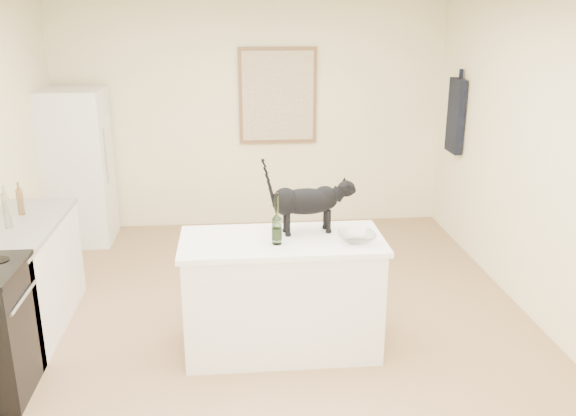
{
  "coord_description": "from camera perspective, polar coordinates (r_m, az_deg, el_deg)",
  "views": [
    {
      "loc": [
        -0.25,
        -4.39,
        2.5
      ],
      "look_at": [
        0.15,
        -0.15,
        1.12
      ],
      "focal_mm": 38.24,
      "sensor_mm": 36.0,
      "label": 1
    }
  ],
  "objects": [
    {
      "name": "black_cat",
      "position": [
        4.56,
        1.66,
        0.31
      ],
      "size": [
        0.65,
        0.27,
        0.44
      ],
      "primitive_type": null,
      "rotation": [
        0.0,
        0.0,
        0.13
      ],
      "color": "black",
      "rests_on": "island_top"
    },
    {
      "name": "artwork_frame",
      "position": [
        7.2,
        -0.95,
        10.37
      ],
      "size": [
        0.9,
        0.03,
        1.1
      ],
      "primitive_type": "cube",
      "color": "brown",
      "rests_on": "wall_back"
    },
    {
      "name": "wine_bottle",
      "position": [
        4.35,
        -1.05,
        -1.31
      ],
      "size": [
        0.08,
        0.08,
        0.33
      ],
      "primitive_type": "cylinder",
      "rotation": [
        0.0,
        0.0,
        -0.12
      ],
      "color": "#2B5823",
      "rests_on": "island_top"
    },
    {
      "name": "floor",
      "position": [
        5.06,
        -1.89,
        -11.66
      ],
      "size": [
        5.5,
        5.5,
        0.0
      ],
      "primitive_type": "plane",
      "color": "#A27756",
      "rests_on": "ground"
    },
    {
      "name": "artwork_canvas",
      "position": [
        7.18,
        -0.94,
        10.36
      ],
      "size": [
        0.82,
        0.0,
        1.02
      ],
      "primitive_type": "cube",
      "color": "beige",
      "rests_on": "wall_back"
    },
    {
      "name": "left_countertop",
      "position": [
        5.25,
        -23.97,
        -1.64
      ],
      "size": [
        0.62,
        1.44,
        0.04
      ],
      "primitive_type": "cube",
      "color": "gray",
      "rests_on": "left_cabinets"
    },
    {
      "name": "island_top",
      "position": [
        4.51,
        -0.57,
        -3.11
      ],
      "size": [
        1.5,
        0.7,
        0.04
      ],
      "primitive_type": "cube",
      "color": "white",
      "rests_on": "island_base"
    },
    {
      "name": "fridge_paper",
      "position": [
        7.04,
        -16.54,
        7.67
      ],
      "size": [
        0.03,
        0.12,
        0.16
      ],
      "primitive_type": "cube",
      "rotation": [
        0.0,
        0.0,
        -0.25
      ],
      "color": "white",
      "rests_on": "fridge"
    },
    {
      "name": "island_base",
      "position": [
        4.69,
        -0.56,
        -8.25
      ],
      "size": [
        1.44,
        0.67,
        0.86
      ],
      "primitive_type": "cube",
      "color": "white",
      "rests_on": "floor"
    },
    {
      "name": "hanging_garment",
      "position": [
        6.98,
        15.34,
        8.26
      ],
      "size": [
        0.08,
        0.34,
        0.8
      ],
      "primitive_type": "cube",
      "color": "black",
      "rests_on": "wall_right"
    },
    {
      "name": "wall_right",
      "position": [
        5.2,
        23.6,
        3.06
      ],
      "size": [
        0.0,
        5.5,
        5.5
      ],
      "primitive_type": "plane",
      "rotation": [
        1.57,
        0.0,
        -1.57
      ],
      "color": "#FFF0C5",
      "rests_on": "ground"
    },
    {
      "name": "wall_front",
      "position": [
        2.05,
        2.72,
        -17.96
      ],
      "size": [
        4.5,
        0.0,
        4.5
      ],
      "primitive_type": "plane",
      "rotation": [
        -1.57,
        0.0,
        0.0
      ],
      "color": "#FFF0C5",
      "rests_on": "ground"
    },
    {
      "name": "counter_bottle_cluster",
      "position": [
        5.26,
        -24.24,
        0.06
      ],
      "size": [
        0.07,
        0.4,
        0.28
      ],
      "color": "#A2B0A4",
      "rests_on": "left_countertop"
    },
    {
      "name": "glass_bowl",
      "position": [
        4.47,
        6.39,
        -2.7
      ],
      "size": [
        0.28,
        0.28,
        0.07
      ],
      "primitive_type": "imported",
      "rotation": [
        0.0,
        0.0,
        0.04
      ],
      "color": "white",
      "rests_on": "island_top"
    },
    {
      "name": "wall_back",
      "position": [
        7.25,
        -3.35,
        8.4
      ],
      "size": [
        4.5,
        0.0,
        4.5
      ],
      "primitive_type": "plane",
      "rotation": [
        1.57,
        0.0,
        0.0
      ],
      "color": "#FFF0C5",
      "rests_on": "ground"
    },
    {
      "name": "fridge",
      "position": [
        7.15,
        -19.0,
        3.62
      ],
      "size": [
        0.68,
        0.68,
        1.7
      ],
      "primitive_type": "cube",
      "color": "white",
      "rests_on": "floor"
    },
    {
      "name": "left_cabinets",
      "position": [
        5.41,
        -23.37,
        -6.14
      ],
      "size": [
        0.6,
        1.4,
        0.86
      ],
      "primitive_type": "cube",
      "color": "white",
      "rests_on": "floor"
    }
  ]
}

